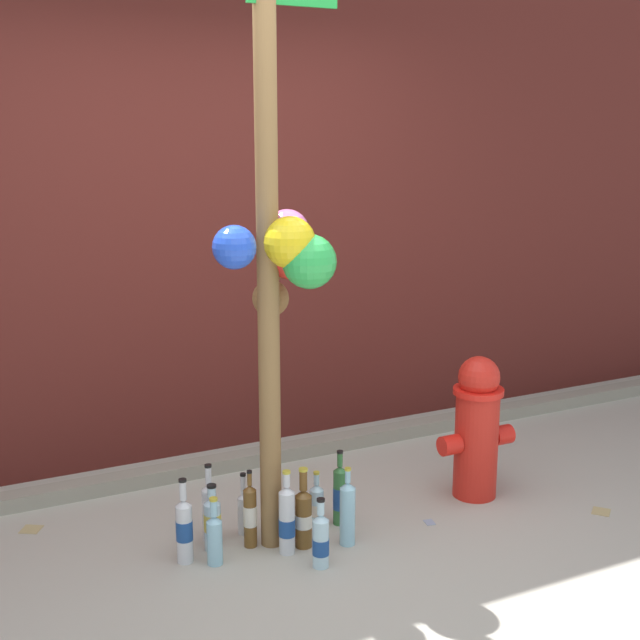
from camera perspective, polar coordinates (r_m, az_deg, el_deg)
The scene contains 21 objects.
ground_plane at distance 3.88m, azimuth 0.63°, elevation -17.06°, with size 14.00×14.00×0.00m, color #ADA899.
building_wall at distance 5.04m, azimuth -8.87°, elevation 10.79°, with size 10.00×0.20×3.51m.
curb_strip at distance 5.02m, azimuth -6.70°, elevation -9.32°, with size 8.00×0.12×0.08m, color gray.
memorial_post at distance 3.79m, azimuth -2.73°, elevation 7.33°, with size 0.61×0.43×2.95m.
fire_hydrant at distance 4.64m, azimuth 10.17°, elevation -6.84°, with size 0.43×0.26×0.76m.
bottle_0 at distance 4.15m, azimuth -7.01°, elevation -12.90°, with size 0.08×0.08×0.32m.
bottle_1 at distance 4.05m, azimuth -8.82°, elevation -13.29°, with size 0.08×0.08×0.40m.
bottle_2 at distance 4.29m, azimuth -4.99°, elevation -12.26°, with size 0.06×0.06×0.31m.
bottle_3 at distance 4.14m, azimuth -1.08°, elevation -12.64°, with size 0.08×0.08×0.39m.
bottle_4 at distance 4.23m, azimuth -7.21°, elevation -12.14°, with size 0.07×0.07×0.38m.
bottle_5 at distance 4.08m, azimuth -2.17°, elevation -12.86°, with size 0.08×0.08×0.40m.
bottle_6 at distance 4.16m, azimuth 1.80°, elevation -12.39°, with size 0.07×0.07×0.38m.
bottle_7 at distance 4.36m, azimuth -0.23°, elevation -11.93°, with size 0.07×0.07×0.28m.
bottle_8 at distance 4.03m, azimuth -6.88°, elevation -13.86°, with size 0.07×0.07×0.32m.
bottle_9 at distance 3.98m, azimuth 0.05°, elevation -14.15°, with size 0.08×0.08×0.33m.
bottle_10 at distance 4.15m, azimuth -4.57°, elevation -12.53°, with size 0.06×0.06×0.38m.
bottle_11 at distance 4.35m, azimuth 1.29°, elevation -11.30°, with size 0.07×0.07×0.38m.
litter_0 at distance 4.45m, azimuth 7.13°, elevation -12.92°, with size 0.06×0.05×0.01m, color #8C99B2.
litter_1 at distance 4.75m, azimuth 17.83°, elevation -11.76°, with size 0.09×0.09×0.01m, color tan.
litter_2 at distance 5.35m, azimuth 0.21°, elevation -8.21°, with size 0.08×0.08×0.01m, color silver.
litter_3 at distance 4.57m, azimuth -18.28°, elevation -12.79°, with size 0.09×0.09×0.01m, color tan.
Camera 1 is at (-1.52, -2.99, 1.96)m, focal length 49.18 mm.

